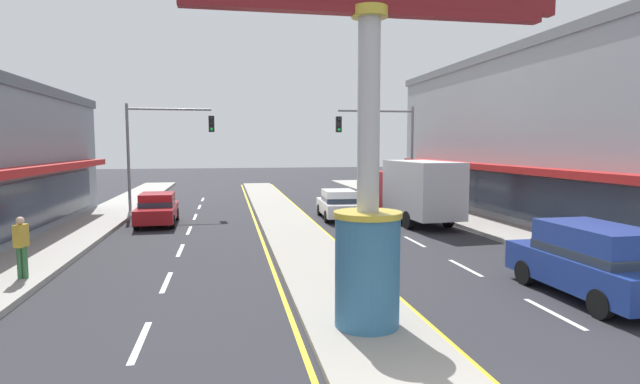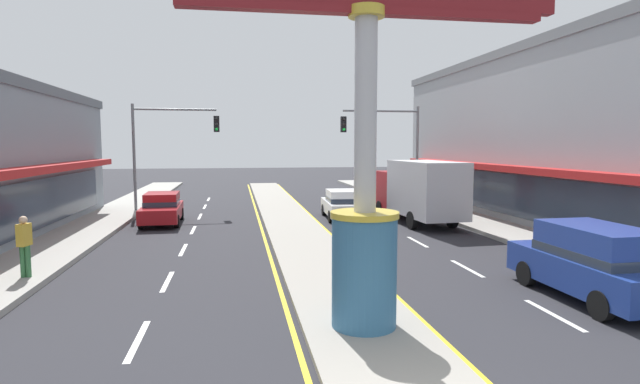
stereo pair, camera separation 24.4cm
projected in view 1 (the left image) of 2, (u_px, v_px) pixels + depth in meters
median_strip at (289, 226)px, 23.70m from camera, size 2.56×52.00×0.14m
sidewalk_left at (64, 240)px, 20.05m from camera, size 2.84×60.00×0.18m
sidewalk_right at (491, 226)px, 23.43m from camera, size 2.84×60.00×0.18m
lane_markings at (292, 232)px, 22.38m from camera, size 9.30×52.00×0.01m
district_sign at (369, 134)px, 10.10m from camera, size 7.99×1.41×8.05m
storefront_right at (583, 136)px, 25.79m from camera, size 10.48×26.45×8.67m
traffic_light_left_side at (160, 139)px, 28.31m from camera, size 4.86×0.46×6.20m
traffic_light_right_side at (385, 139)px, 30.04m from camera, size 4.86×0.46×6.20m
sedan_near_right_lane at (338, 204)px, 26.41m from camera, size 1.99×4.38×1.53m
box_truck_far_right_lane at (414, 189)px, 24.87m from camera, size 2.57×7.01×3.12m
sedan_near_left_lane at (157, 208)px, 24.57m from camera, size 1.94×4.35×1.53m
suv_mid_left_lane at (592, 261)px, 12.66m from camera, size 2.03×4.63×1.90m
street_bench at (631, 257)px, 14.60m from camera, size 0.48×1.60×0.88m
pedestrian_near_kerb at (21, 244)px, 13.90m from camera, size 0.32×0.44×1.74m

